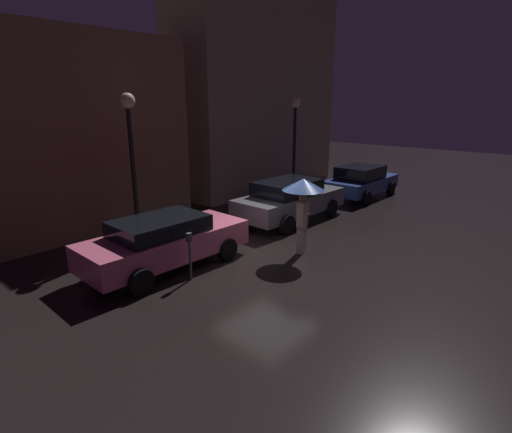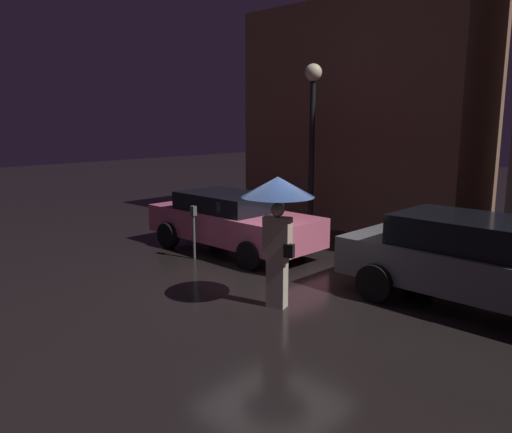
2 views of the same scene
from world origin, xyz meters
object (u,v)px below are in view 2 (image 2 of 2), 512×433
Objects in this scene: street_lamp_near at (312,117)px; parked_car_pink at (231,220)px; parked_car_grey at (477,261)px; pedestrian_with_umbrella at (278,202)px; parking_meter at (194,226)px.

parked_car_pink is at bearing -105.89° from street_lamp_near.
parked_car_pink is at bearing -176.96° from parked_car_grey.
pedestrian_with_umbrella reaches higher than parking_meter.
pedestrian_with_umbrella is (3.22, -2.11, 1.04)m from parked_car_pink.
street_lamp_near reaches higher than parked_car_grey.
street_lamp_near is at bearing 77.74° from parking_meter.
pedestrian_with_umbrella reaches higher than parked_car_grey.
parked_car_pink is at bearing -48.73° from pedestrian_with_umbrella.
parked_car_grey is 5.94m from street_lamp_near.
parked_car_pink is 1.00× the size of street_lamp_near.
parked_car_grey is 3.78× the size of parking_meter.
parked_car_grey is at bearing 12.17° from parking_meter.
pedestrian_with_umbrella is (-2.43, -2.25, 0.98)m from parked_car_grey.
pedestrian_with_umbrella is at bearing -31.58° from parked_car_pink.
pedestrian_with_umbrella is 3.61m from parking_meter.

